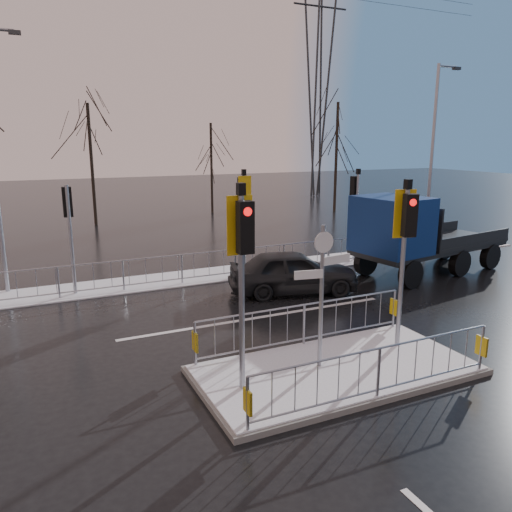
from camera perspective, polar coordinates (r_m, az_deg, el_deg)
name	(u,v)px	position (r m, az deg, el deg)	size (l,w,h in m)	color
ground	(336,373)	(11.17, 9.11, -13.05)	(120.00, 120.00, 0.00)	black
snow_verge	(204,276)	(18.44, -5.98, -2.26)	(30.00, 2.00, 0.04)	white
lane_markings	(345,379)	(10.92, 10.12, -13.70)	(8.00, 11.38, 0.01)	silver
traffic_island	(336,356)	(11.00, 9.10, -11.22)	(6.00, 3.04, 4.15)	#63635E
far_kerb_fixtures	(216,251)	(17.83, -4.63, 0.54)	(18.00, 0.65, 3.83)	gray
car_far_lane	(293,272)	(16.26, 4.28, -1.80)	(1.68, 4.18, 1.42)	black
flatbed_truck	(408,234)	(18.74, 17.01, 2.40)	(6.73, 3.32, 2.99)	black
tree_far_a	(90,141)	(30.46, -18.44, 12.37)	(3.75, 3.75, 7.08)	black
tree_far_b	(211,151)	(34.31, -5.15, 11.91)	(3.25, 3.25, 6.14)	black
tree_far_c	(337,136)	(35.27, 9.24, 13.40)	(4.00, 4.00, 7.55)	black
street_lamp_right	(433,152)	(23.37, 19.62, 11.17)	(1.25, 0.18, 8.00)	gray
pylon_wires	(307,64)	(44.84, 5.90, 20.96)	(70.00, 2.38, 19.97)	#2D3033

